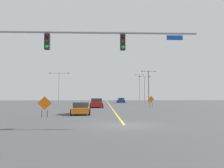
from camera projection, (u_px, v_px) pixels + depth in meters
ground at (124, 125)px, 15.65m from camera, size 182.28×182.28×0.00m
road_centre_stripe at (108, 103)px, 66.19m from camera, size 0.16×101.27×0.01m
traffic_signal_assembly at (52, 49)px, 15.71m from camera, size 15.17×0.44×6.54m
street_lamp_mid_right at (149, 84)px, 65.53m from camera, size 4.06×0.24×8.90m
street_lamp_near_right at (59, 85)px, 55.76m from camera, size 4.81×0.24×7.45m
street_lamp_far_right at (140, 86)px, 85.14m from camera, size 3.04×0.24×9.69m
street_lamp_mid_left at (145, 87)px, 64.32m from camera, size 3.25×0.24×7.30m
construction_sign_left_shoulder at (151, 100)px, 39.02m from camera, size 1.12×0.24×1.94m
construction_sign_left_lane at (45, 104)px, 21.50m from camera, size 1.26×0.22×1.91m
car_red_passing at (97, 103)px, 39.82m from camera, size 2.27×4.38×1.53m
car_blue_distant at (121, 100)px, 67.42m from camera, size 2.20×4.34×1.39m
car_orange_far at (81, 109)px, 24.93m from camera, size 2.11×3.90×1.27m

